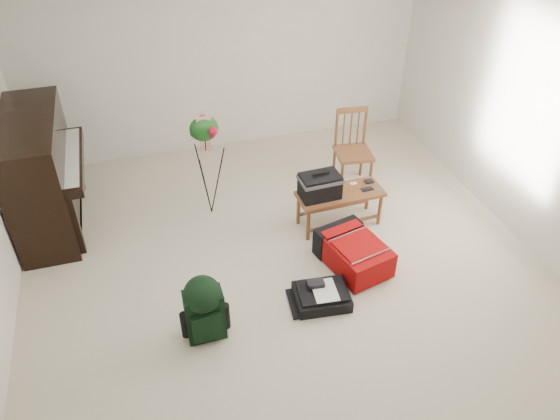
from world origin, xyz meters
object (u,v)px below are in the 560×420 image
object	(u,v)px
red_suitcase	(352,249)
green_backpack	(204,306)
bench	(326,188)
dining_chair	(352,150)
black_duffel	(322,295)
flower_stand	(208,167)
piano	(43,176)

from	to	relation	value
red_suitcase	green_backpack	world-z (taller)	green_backpack
bench	dining_chair	bearing A→B (deg)	47.51
black_duffel	flower_stand	size ratio (longest dim) A/B	0.43
dining_chair	red_suitcase	distance (m)	1.46
red_suitcase	piano	bearing A→B (deg)	138.22
black_duffel	flower_stand	bearing A→B (deg)	119.17
red_suitcase	black_duffel	world-z (taller)	red_suitcase
red_suitcase	dining_chair	bearing A→B (deg)	54.40
bench	dining_chair	world-z (taller)	dining_chair
flower_stand	green_backpack	bearing A→B (deg)	-100.59
flower_stand	red_suitcase	bearing A→B (deg)	-44.64
dining_chair	green_backpack	world-z (taller)	dining_chair
piano	black_duffel	world-z (taller)	piano
green_backpack	red_suitcase	bearing A→B (deg)	18.08
bench	flower_stand	xyz separation A→B (m)	(-1.13, 0.60, 0.10)
bench	flower_stand	world-z (taller)	flower_stand
red_suitcase	bench	bearing A→B (deg)	81.32
bench	black_duffel	size ratio (longest dim) A/B	1.76
bench	green_backpack	bearing A→B (deg)	-145.10
piano	flower_stand	distance (m)	1.70
piano	bench	xyz separation A→B (m)	(2.80, -0.90, -0.10)
flower_stand	bench	bearing A→B (deg)	-26.62
piano	red_suitcase	bearing A→B (deg)	-28.25
bench	red_suitcase	size ratio (longest dim) A/B	1.14
black_duffel	bench	bearing A→B (deg)	74.39
dining_chair	black_duffel	bearing A→B (deg)	-113.53
piano	flower_stand	bearing A→B (deg)	-10.27
piano	bench	world-z (taller)	piano
bench	black_duffel	world-z (taller)	bench
black_duffel	flower_stand	distance (m)	1.88
green_backpack	bench	bearing A→B (deg)	36.99
bench	flower_stand	bearing A→B (deg)	149.55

